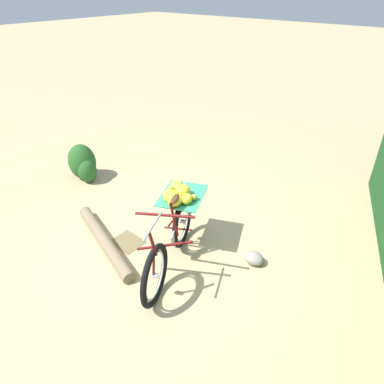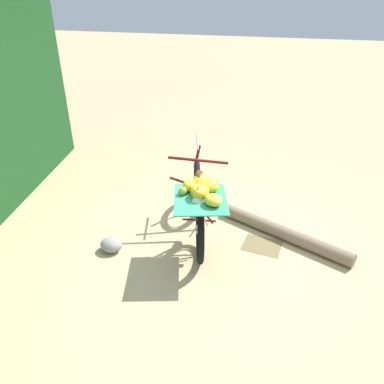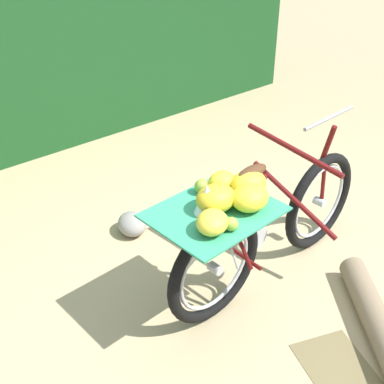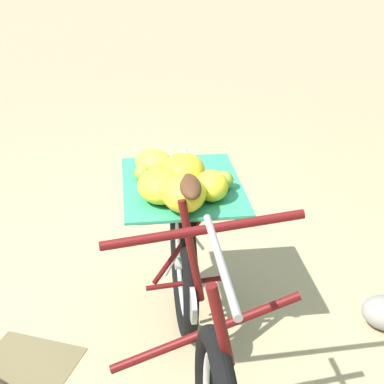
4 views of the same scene
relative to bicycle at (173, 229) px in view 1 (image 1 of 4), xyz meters
name	(u,v)px [view 1 (image 1 of 4)]	position (x,y,z in m)	size (l,w,h in m)	color
ground_plane	(171,252)	(0.14, -0.09, -0.52)	(60.00, 60.00, 0.00)	tan
bicycle	(173,229)	(0.00, 0.00, 0.00)	(1.01, 1.75, 1.03)	black
fallen_log	(104,241)	(0.94, 0.40, -0.44)	(0.17, 0.17, 1.71)	#7F6B51
shrub_cluster	(83,164)	(2.80, -0.59, -0.23)	(0.70, 0.48, 0.66)	#235623
path_stone	(254,258)	(-0.85, -0.63, -0.44)	(0.26, 0.22, 0.16)	gray
leaf_litter_patch	(128,242)	(0.75, 0.15, -0.52)	(0.44, 0.36, 0.01)	olive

